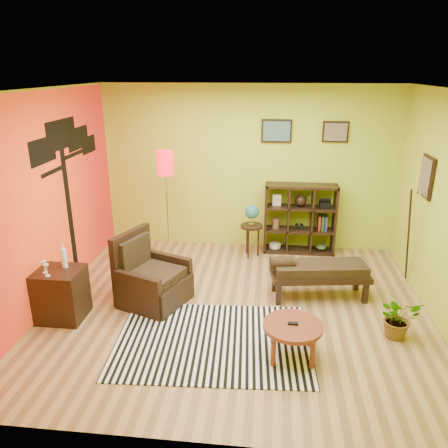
# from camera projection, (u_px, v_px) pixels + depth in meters

# --- Properties ---
(ground) EXTENTS (5.00, 5.00, 0.00)m
(ground) POSITION_uv_depth(u_px,v_px,m) (237.00, 308.00, 5.83)
(ground) COLOR #A6804F
(ground) RESTS_ON ground
(room_shell) EXTENTS (5.04, 4.54, 2.82)m
(room_shell) POSITION_uv_depth(u_px,v_px,m) (231.00, 176.00, 5.25)
(room_shell) COLOR #B3CA32
(room_shell) RESTS_ON ground
(zebra_rug) EXTENTS (2.35, 1.73, 0.01)m
(zebra_rug) POSITION_uv_depth(u_px,v_px,m) (213.00, 340.00, 5.13)
(zebra_rug) COLOR white
(zebra_rug) RESTS_ON ground
(coffee_table) EXTENTS (0.66, 0.66, 0.42)m
(coffee_table) POSITION_uv_depth(u_px,v_px,m) (293.00, 329.00, 4.76)
(coffee_table) COLOR maroon
(coffee_table) RESTS_ON ground
(armchair) EXTENTS (1.03, 1.01, 0.97)m
(armchair) POSITION_uv_depth(u_px,v_px,m) (151.00, 281.00, 5.92)
(armchair) COLOR black
(armchair) RESTS_ON ground
(side_cabinet) EXTENTS (0.56, 0.51, 0.98)m
(side_cabinet) POSITION_uv_depth(u_px,v_px,m) (61.00, 294.00, 5.51)
(side_cabinet) COLOR black
(side_cabinet) RESTS_ON ground
(floor_lamp) EXTENTS (0.28, 0.28, 1.83)m
(floor_lamp) POSITION_uv_depth(u_px,v_px,m) (166.00, 173.00, 6.78)
(floor_lamp) COLOR silver
(floor_lamp) RESTS_ON ground
(globe_table) EXTENTS (0.37, 0.37, 0.91)m
(globe_table) POSITION_uv_depth(u_px,v_px,m) (252.00, 218.00, 7.22)
(globe_table) COLOR black
(globe_table) RESTS_ON ground
(cube_shelf) EXTENTS (1.20, 0.35, 1.20)m
(cube_shelf) POSITION_uv_depth(u_px,v_px,m) (301.00, 219.00, 7.43)
(cube_shelf) COLOR black
(cube_shelf) RESTS_ON ground
(bench) EXTENTS (1.40, 0.66, 0.62)m
(bench) POSITION_uv_depth(u_px,v_px,m) (317.00, 271.00, 5.99)
(bench) COLOR black
(bench) RESTS_ON ground
(potted_plant) EXTENTS (0.56, 0.60, 0.40)m
(potted_plant) POSITION_uv_depth(u_px,v_px,m) (398.00, 322.00, 5.16)
(potted_plant) COLOR #26661E
(potted_plant) RESTS_ON ground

